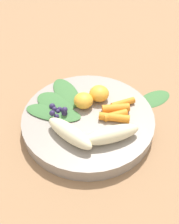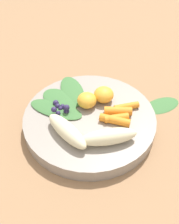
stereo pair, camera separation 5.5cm
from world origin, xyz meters
name	(u,v)px [view 1 (the left image)]	position (x,y,z in m)	size (l,w,h in m)	color
ground_plane	(89,125)	(0.00, 0.00, 0.00)	(2.40, 2.40, 0.00)	#99704C
bowl	(89,120)	(0.00, 0.00, 0.02)	(0.28, 0.28, 0.03)	gray
banana_peeled_left	(114,134)	(-0.07, -0.05, 0.05)	(0.11, 0.03, 0.03)	beige
banana_peeled_right	(71,133)	(-0.06, 0.04, 0.05)	(0.11, 0.03, 0.03)	beige
orange_segment_near	(85,101)	(0.03, 0.01, 0.05)	(0.04, 0.04, 0.03)	#F4A833
orange_segment_far	(101,93)	(0.05, -0.03, 0.05)	(0.04, 0.04, 0.03)	#F4A833
carrot_front	(116,118)	(-0.02, -0.05, 0.04)	(0.02, 0.02, 0.06)	orange
carrot_mid_left	(117,115)	(-0.01, -0.06, 0.04)	(0.02, 0.02, 0.05)	orange
carrot_mid_right	(117,108)	(0.01, -0.06, 0.04)	(0.02, 0.02, 0.06)	orange
carrot_rear	(124,103)	(0.03, -0.08, 0.04)	(0.01, 0.01, 0.05)	orange
blueberry_pile	(60,111)	(0.01, 0.06, 0.04)	(0.04, 0.04, 0.02)	#2D234C
coconut_shred_patch	(51,108)	(0.02, 0.08, 0.03)	(0.05, 0.05, 0.00)	white
kale_leaf_left	(68,93)	(0.07, 0.05, 0.03)	(0.11, 0.05, 0.01)	#3D7038
kale_leaf_right	(57,102)	(0.04, 0.07, 0.03)	(0.09, 0.06, 0.01)	#3D7038
kale_leaf_rear	(55,113)	(0.01, 0.08, 0.03)	(0.12, 0.05, 0.01)	#3D7038
kale_leaf_stray	(156,98)	(0.09, -0.16, 0.00)	(0.09, 0.05, 0.01)	#3D7038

